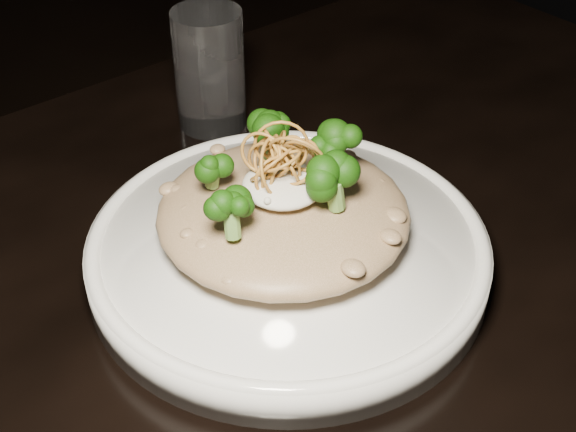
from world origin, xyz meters
name	(u,v)px	position (x,y,z in m)	size (l,w,h in m)	color
table	(333,334)	(0.00, 0.00, 0.67)	(1.10, 0.80, 0.75)	black
plate	(288,254)	(-0.04, 0.02, 0.77)	(0.32, 0.32, 0.03)	white
risotto	(283,213)	(-0.04, 0.03, 0.80)	(0.20, 0.20, 0.04)	brown
broccoli	(279,163)	(-0.04, 0.02, 0.86)	(0.16, 0.16, 0.06)	black
cheese	(283,185)	(-0.04, 0.02, 0.84)	(0.06, 0.06, 0.02)	silver
shallots	(282,147)	(-0.04, 0.03, 0.87)	(0.07, 0.07, 0.04)	brown
drinking_glass	(210,70)	(0.05, 0.25, 0.81)	(0.07, 0.07, 0.12)	white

